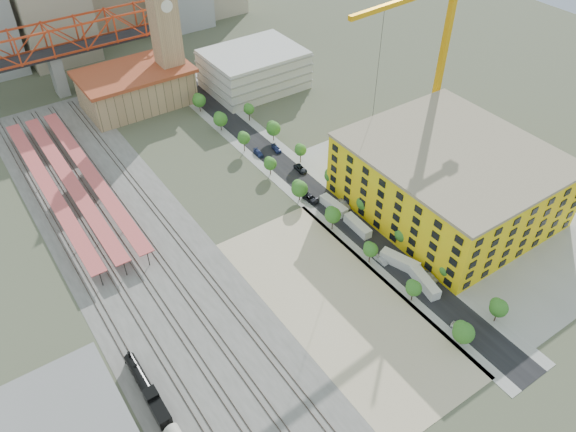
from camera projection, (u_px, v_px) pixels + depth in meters
ground at (278, 224)px, 150.96m from camera, size 400.00×400.00×0.00m
ballast_strip at (127, 238)px, 146.43m from camera, size 36.00×165.00×0.06m
dirt_lot at (340, 304)px, 129.46m from camera, size 28.00×67.00×0.06m
street_asphalt at (295, 176)px, 167.24m from camera, size 12.00×170.00×0.06m
sidewalk_west at (280, 183)px, 164.88m from camera, size 3.00×170.00×0.04m
sidewalk_east at (310, 170)px, 169.62m from camera, size 3.00×170.00×0.04m
construction_pad at (451, 202)px, 157.77m from camera, size 50.00×90.00×0.06m
rail_tracks at (120, 241)px, 145.57m from camera, size 26.56×160.00×0.18m
platform_canopies at (70, 181)px, 158.96m from camera, size 16.00×80.00×4.12m
station_hall at (136, 87)px, 195.94m from camera, size 38.00×24.00×13.10m
clock_tower at (164, 19)px, 185.99m from camera, size 12.00×12.00×52.00m
parking_garage at (254, 69)px, 205.84m from camera, size 34.00×26.00×14.00m
truss_bridge at (49, 45)px, 193.85m from camera, size 94.00×9.60×25.60m
construction_building at (449, 179)px, 150.39m from camera, size 44.60×50.60×18.80m
street_trees at (315, 193)px, 160.99m from camera, size 15.40×124.40×8.00m
distant_hills at (125, 81)px, 385.21m from camera, size 647.00×264.00×227.00m
locomotive at (146, 387)px, 110.88m from camera, size 2.53×19.55×4.89m
tower_crane at (439, 36)px, 158.06m from camera, size 54.03×6.36×57.72m
site_trailer_a at (425, 283)px, 132.78m from camera, size 4.55×10.13×2.68m
site_trailer_b at (400, 261)px, 138.16m from camera, size 5.71×10.30×2.73m
site_trailer_c at (358, 226)px, 148.35m from camera, size 2.78×9.34×2.53m
site_trailer_d at (334, 206)px, 154.76m from camera, size 2.95×9.36×2.53m
car_0 at (460, 329)px, 123.05m from camera, size 2.37×4.69×1.53m
car_1 at (381, 260)px, 139.46m from camera, size 1.66×4.05×1.31m
car_2 at (311, 198)px, 158.00m from camera, size 3.11×5.71×1.52m
car_3 at (259, 153)px, 175.38m from camera, size 2.21×4.67×1.32m
car_4 at (430, 277)px, 135.06m from camera, size 1.69×4.17×1.42m
car_5 at (344, 204)px, 155.93m from camera, size 2.00×4.76×1.53m
car_6 at (301, 169)px, 168.98m from camera, size 2.60×5.17×1.40m
car_7 at (276, 149)px, 177.28m from camera, size 2.52×4.86×1.35m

